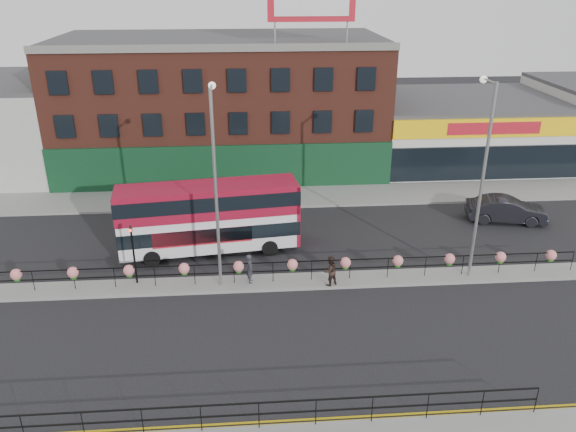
{
  "coord_description": "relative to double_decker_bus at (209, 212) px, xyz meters",
  "views": [
    {
      "loc": [
        -2.12,
        -25.23,
        14.88
      ],
      "look_at": [
        0.0,
        3.0,
        2.5
      ],
      "focal_mm": 35.0,
      "sensor_mm": 36.0,
      "label": 1
    }
  ],
  "objects": [
    {
      "name": "traffic_light_median",
      "position": [
        -3.64,
        -3.54,
        -0.04
      ],
      "size": [
        0.15,
        0.28,
        3.65
      ],
      "color": "black",
      "rests_on": "median"
    },
    {
      "name": "supermarket",
      "position": [
        20.36,
        15.97,
        0.14
      ],
      "size": [
        15.0,
        12.25,
        5.3
      ],
      "color": "silver",
      "rests_on": "ground"
    },
    {
      "name": "median",
      "position": [
        4.36,
        -3.94,
        -2.43
      ],
      "size": [
        60.0,
        1.6,
        0.15
      ],
      "primitive_type": "cube",
      "color": "gray",
      "rests_on": "ground"
    },
    {
      "name": "ground",
      "position": [
        4.36,
        -3.94,
        -2.5
      ],
      "size": [
        120.0,
        120.0,
        0.0
      ],
      "primitive_type": "plane",
      "color": "black",
      "rests_on": "ground"
    },
    {
      "name": "yellow_line_inner",
      "position": [
        4.36,
        -13.64,
        -2.5
      ],
      "size": [
        60.0,
        0.1,
        0.01
      ],
      "primitive_type": "cube",
      "color": "gold",
      "rests_on": "ground"
    },
    {
      "name": "lamp_column_east",
      "position": [
        13.7,
        -3.8,
        3.64
      ],
      "size": [
        0.36,
        1.78,
        10.12
      ],
      "color": "gray",
      "rests_on": "median"
    },
    {
      "name": "lamp_column_west",
      "position": [
        0.67,
        -3.81,
        3.58
      ],
      "size": [
        0.36,
        1.76,
        10.01
      ],
      "color": "gray",
      "rests_on": "median"
    },
    {
      "name": "brick_building",
      "position": [
        0.36,
        16.02,
        2.62
      ],
      "size": [
        25.0,
        12.21,
        10.3
      ],
      "color": "brown",
      "rests_on": "ground"
    },
    {
      "name": "car",
      "position": [
        18.73,
        2.85,
        -1.69
      ],
      "size": [
        3.69,
        5.63,
        1.63
      ],
      "primitive_type": "imported",
      "rotation": [
        0.0,
        0.0,
        1.37
      ],
      "color": "black",
      "rests_on": "ground"
    },
    {
      "name": "pedestrian_b",
      "position": [
        6.23,
        -4.49,
        -1.55
      ],
      "size": [
        1.26,
        1.22,
        1.6
      ],
      "primitive_type": "imported",
      "rotation": [
        0.0,
        0.0,
        3.6
      ],
      "color": "black",
      "rests_on": "median"
    },
    {
      "name": "double_decker_bus",
      "position": [
        0.0,
        0.0,
        0.0
      ],
      "size": [
        10.3,
        3.6,
        4.08
      ],
      "color": "silver",
      "rests_on": "ground"
    },
    {
      "name": "yellow_line_outer",
      "position": [
        4.36,
        -13.82,
        -2.5
      ],
      "size": [
        60.0,
        0.1,
        0.01
      ],
      "primitive_type": "cube",
      "color": "gold",
      "rests_on": "ground"
    },
    {
      "name": "south_railing",
      "position": [
        2.36,
        -14.04,
        -1.54
      ],
      "size": [
        20.04,
        0.05,
        1.12
      ],
      "color": "black",
      "rests_on": "south_pavement"
    },
    {
      "name": "north_pavement",
      "position": [
        4.36,
        8.06,
        -2.43
      ],
      "size": [
        60.0,
        4.0,
        0.15
      ],
      "primitive_type": "cube",
      "color": "gray",
      "rests_on": "ground"
    },
    {
      "name": "median_railing",
      "position": [
        4.36,
        -3.94,
        -1.46
      ],
      "size": [
        30.04,
        0.56,
        1.23
      ],
      "color": "black",
      "rests_on": "median"
    },
    {
      "name": "pedestrian_a",
      "position": [
        2.18,
        -3.9,
        -1.57
      ],
      "size": [
        0.6,
        0.42,
        1.58
      ],
      "primitive_type": "imported",
      "rotation": [
        0.0,
        0.0,
        1.6
      ],
      "color": "#2A2A34",
      "rests_on": "median"
    }
  ]
}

